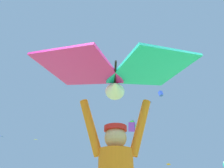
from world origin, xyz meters
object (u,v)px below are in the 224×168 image
held_stunt_kite (115,73)px  distant_kite_blue_low_left (149,104)px  distant_kite_blue_far_center (161,94)px  distant_kite_orange_high_left (168,164)px  distant_kite_purple_overhead_distant (132,127)px  distant_kite_blue_high_right (1,136)px  distant_kite_yellow_mid_left (36,139)px  distant_kite_green_mid_right (133,124)px

held_stunt_kite → distant_kite_blue_low_left: distant_kite_blue_low_left is taller
distant_kite_blue_far_center → distant_kite_orange_high_left: bearing=-112.3°
distant_kite_blue_low_left → distant_kite_purple_overhead_distant: bearing=-115.3°
distant_kite_purple_overhead_distant → distant_kite_blue_high_right: bearing=-163.2°
distant_kite_orange_high_left → distant_kite_blue_far_center: 14.35m
distant_kite_blue_low_left → distant_kite_orange_high_left: (-0.03, -7.53, -12.49)m
distant_kite_blue_low_left → distant_kite_yellow_mid_left: bearing=-154.6°
distant_kite_blue_low_left → distant_kite_blue_far_center: (1.90, -2.82, 0.93)m
held_stunt_kite → distant_kite_purple_overhead_distant: 22.61m
distant_kite_yellow_mid_left → distant_kite_blue_low_left: bearing=25.4°
distant_kite_blue_low_left → distant_kite_green_mid_right: distant_kite_blue_low_left is taller
distant_kite_purple_overhead_distant → distant_kite_yellow_mid_left: distant_kite_purple_overhead_distant is taller
distant_kite_orange_high_left → distant_kite_blue_far_center: (1.93, 4.71, 13.41)m
distant_kite_yellow_mid_left → distant_kite_blue_high_right: bearing=-98.7°
distant_kite_yellow_mid_left → distant_kite_blue_far_center: size_ratio=0.49×
distant_kite_green_mid_right → distant_kite_orange_high_left: distant_kite_green_mid_right is taller
distant_kite_orange_high_left → distant_kite_blue_low_left: bearing=89.8°
held_stunt_kite → distant_kite_green_mid_right: distant_kite_green_mid_right is taller
distant_kite_blue_high_right → distant_kite_orange_high_left: bearing=22.0°
distant_kite_yellow_mid_left → distant_kite_purple_overhead_distant: bearing=-10.1°
distant_kite_yellow_mid_left → distant_kite_blue_far_center: 23.54m
distant_kite_green_mid_right → distant_kite_blue_high_right: bearing=-146.1°
distant_kite_orange_high_left → distant_kite_blue_high_right: 20.92m
held_stunt_kite → distant_kite_blue_far_center: size_ratio=1.83×
held_stunt_kite → distant_kite_green_mid_right: 28.91m
distant_kite_blue_far_center → distant_kite_green_mid_right: bearing=-158.8°
held_stunt_kite → distant_kite_green_mid_right: bearing=82.1°
distant_kite_green_mid_right → distant_kite_blue_far_center: distant_kite_blue_far_center is taller
distant_kite_blue_high_right → distant_kite_blue_far_center: distant_kite_blue_far_center is taller
held_stunt_kite → distant_kite_blue_low_left: size_ratio=0.88×
distant_kite_blue_high_right → distant_kite_green_mid_right: bearing=33.9°
distant_kite_orange_high_left → distant_kite_blue_far_center: size_ratio=0.45×
distant_kite_orange_high_left → distant_kite_yellow_mid_left: 18.60m
distant_kite_purple_overhead_distant → distant_kite_blue_far_center: 14.36m
held_stunt_kite → distant_kite_yellow_mid_left: bearing=113.2°
distant_kite_blue_high_right → distant_kite_blue_far_center: (21.27, 12.52, 11.72)m
distant_kite_purple_overhead_distant → distant_kite_yellow_mid_left: bearing=169.9°
distant_kite_orange_high_left → distant_kite_blue_far_center: bearing=67.7°
distant_kite_green_mid_right → distant_kite_orange_high_left: size_ratio=2.86×
distant_kite_orange_high_left → distant_kite_blue_high_right: bearing=-158.0°
held_stunt_kite → distant_kite_blue_high_right: size_ratio=3.05×
distant_kite_blue_low_left → distant_kite_blue_high_right: distant_kite_blue_low_left is taller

